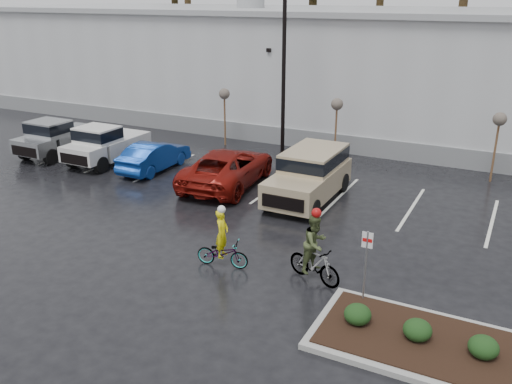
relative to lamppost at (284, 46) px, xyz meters
The scene contains 20 objects.
ground 13.87m from the lamppost, 71.57° to the right, with size 120.00×120.00×0.00m, color black.
warehouse 10.95m from the lamppost, 68.18° to the left, with size 60.50×15.50×7.20m.
wooded_ridge 33.35m from the lamppost, 83.09° to the left, with size 80.00×25.00×6.00m, color #283F1A.
lamppost is the anchor object (origin of this frame).
sapling_west 5.07m from the lamppost, 165.96° to the left, with size 0.60×0.60×3.20m.
sapling_mid 4.00m from the lamppost, 21.80° to the left, with size 0.60×0.60×3.20m.
sapling_east 10.48m from the lamppost, ahead, with size 0.60×0.60×3.20m.
curb_island 17.93m from the lamppost, 49.76° to the right, with size 8.00×3.00×0.15m, color gray.
mulch_bed 17.90m from the lamppost, 49.76° to the right, with size 7.60×2.60×0.04m, color black.
shrub_a 16.15m from the lamppost, 58.39° to the right, with size 0.70×0.70×0.52m, color black.
shrub_b 16.94m from the lamppost, 53.84° to the right, with size 0.70×0.70×0.52m, color black.
shrub_c 17.83m from the lamppost, 49.76° to the right, with size 0.70×0.70×0.52m, color black.
fire_lane_sign 14.78m from the lamppost, 56.54° to the right, with size 0.30×0.05×2.20m.
pickup_silver 12.60m from the lamppost, 157.87° to the right, with size 2.10×5.20×1.96m, color #9CA0A3, non-canonical shape.
pickup_white 9.95m from the lamppost, 150.60° to the right, with size 2.10×5.20×1.96m, color silver, non-canonical shape.
car_blue 8.24m from the lamppost, 136.15° to the right, with size 1.48×4.24×1.40m, color #0D3693.
car_red 6.88m from the lamppost, 95.66° to the right, with size 2.71×5.87×1.63m, color maroon.
suv_tan 7.66m from the lamppost, 55.64° to the right, with size 2.20×5.10×2.06m, color tan, non-canonical shape.
cyclist_hivis 13.08m from the lamppost, 74.55° to the right, with size 1.77×0.86×2.05m.
cyclist_olive 13.67m from the lamppost, 61.37° to the right, with size 1.88×1.06×2.35m.
Camera 1 is at (7.07, -12.74, 8.11)m, focal length 38.00 mm.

